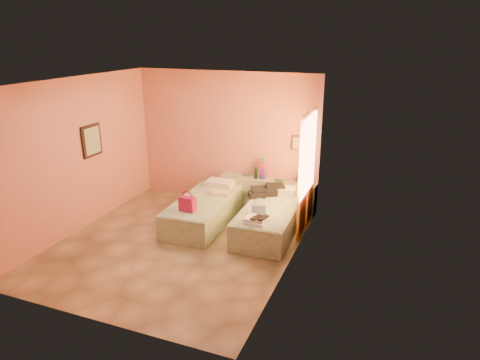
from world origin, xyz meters
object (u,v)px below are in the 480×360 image
(green_book, at_px, (278,180))
(flower_vase, at_px, (301,177))
(bed_left, at_px, (204,211))
(towel_stack, at_px, (256,220))
(bed_right, at_px, (270,219))
(magenta_handbag, at_px, (188,204))
(water_bottle, at_px, (256,173))
(headboard_ledge, at_px, (267,194))
(blue_handbag, at_px, (259,209))

(green_book, relative_size, flower_vase, 0.62)
(bed_left, relative_size, towel_stack, 5.71)
(bed_right, bearing_deg, towel_stack, -92.63)
(towel_stack, bearing_deg, flower_vase, 80.03)
(green_book, distance_m, flower_vase, 0.47)
(bed_left, relative_size, magenta_handbag, 6.96)
(bed_right, xyz_separation_m, green_book, (-0.15, 1.02, 0.41))
(bed_right, distance_m, water_bottle, 1.29)
(headboard_ledge, height_order, bed_left, headboard_ledge)
(headboard_ledge, height_order, green_book, green_book)
(headboard_ledge, bearing_deg, bed_right, -69.44)
(bed_left, height_order, bed_right, same)
(water_bottle, xyz_separation_m, flower_vase, (0.93, 0.03, 0.01))
(bed_left, height_order, water_bottle, water_bottle)
(blue_handbag, height_order, towel_stack, blue_handbag)
(bed_right, relative_size, green_book, 11.95)
(water_bottle, distance_m, blue_handbag, 1.43)
(headboard_ledge, relative_size, magenta_handbag, 7.14)
(bed_left, height_order, green_book, green_book)
(headboard_ledge, distance_m, blue_handbag, 1.43)
(water_bottle, relative_size, towel_stack, 0.70)
(flower_vase, xyz_separation_m, towel_stack, (-0.31, -1.79, -0.24))
(bed_right, height_order, water_bottle, water_bottle)
(water_bottle, distance_m, green_book, 0.49)
(headboard_ledge, bearing_deg, blue_handbag, -78.45)
(green_book, bearing_deg, water_bottle, -164.54)
(bed_right, height_order, green_book, green_book)
(bed_right, bearing_deg, flower_vase, 71.54)
(flower_vase, bearing_deg, water_bottle, -177.94)
(water_bottle, xyz_separation_m, green_book, (0.48, 0.03, -0.11))
(bed_right, xyz_separation_m, blue_handbag, (-0.11, -0.33, 0.33))
(bed_right, bearing_deg, bed_left, -178.22)
(blue_handbag, bearing_deg, magenta_handbag, -179.26)
(green_book, bearing_deg, magenta_handbag, -112.33)
(flower_vase, bearing_deg, bed_right, -106.52)
(bed_left, xyz_separation_m, water_bottle, (0.69, 1.08, 0.52))
(bed_right, bearing_deg, green_book, 96.37)
(water_bottle, relative_size, green_book, 1.47)
(towel_stack, bearing_deg, green_book, 94.50)
(magenta_handbag, bearing_deg, blue_handbag, 20.26)
(water_bottle, relative_size, blue_handbag, 1.01)
(magenta_handbag, relative_size, towel_stack, 0.82)
(flower_vase, bearing_deg, green_book, -179.54)
(bed_right, relative_size, towel_stack, 5.71)
(headboard_ledge, height_order, towel_stack, headboard_ledge)
(green_book, xyz_separation_m, blue_handbag, (0.04, -1.35, -0.09))
(bed_right, xyz_separation_m, flower_vase, (0.30, 1.03, 0.54))
(water_bottle, bearing_deg, bed_left, -122.47)
(bed_right, bearing_deg, magenta_handbag, -153.96)
(bed_right, bearing_deg, headboard_ledge, 108.62)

